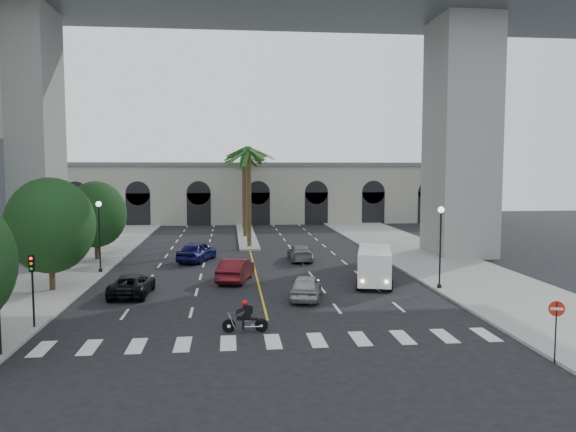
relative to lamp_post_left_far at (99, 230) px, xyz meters
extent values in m
plane|color=black|center=(11.40, -16.00, -3.22)|extent=(140.00, 140.00, 0.00)
cube|color=gray|center=(-3.60, -1.00, -3.15)|extent=(8.00, 100.00, 0.15)
cube|color=gray|center=(26.40, -1.00, -3.15)|extent=(8.00, 100.00, 0.15)
cube|color=gray|center=(11.40, 22.00, -3.12)|extent=(2.00, 24.00, 0.20)
cube|color=#B0AC9E|center=(11.40, 39.00, 0.78)|extent=(70.00, 10.00, 8.00)
cube|color=slate|center=(11.40, 39.00, 5.03)|extent=(71.00, 10.50, 0.50)
cube|color=gray|center=(29.90, 6.00, 7.18)|extent=(5.00, 6.00, 20.80)
cube|color=gray|center=(-7.10, 6.00, 7.18)|extent=(5.00, 6.00, 20.80)
cylinder|color=#47331E|center=(11.40, 12.00, 1.53)|extent=(0.40, 0.40, 9.50)
cylinder|color=#47331E|center=(11.50, 16.00, 1.68)|extent=(0.40, 0.40, 9.80)
cylinder|color=#47331E|center=(11.20, 20.00, 1.43)|extent=(0.40, 0.40, 9.30)
cylinder|color=#47331E|center=(11.55, 24.00, 1.83)|extent=(0.40, 0.40, 10.10)
cylinder|color=#47331E|center=(11.30, 28.00, 1.58)|extent=(0.40, 0.40, 9.60)
cylinder|color=#47331E|center=(11.60, 32.00, 1.73)|extent=(0.40, 0.40, 9.90)
cylinder|color=#382616|center=(-1.60, -6.00, -2.00)|extent=(0.36, 0.36, 2.45)
ellipsoid|color=black|center=(-1.60, -6.00, 0.99)|extent=(5.44, 5.44, 5.98)
cylinder|color=#382616|center=(-1.60, 6.00, -2.09)|extent=(0.36, 0.36, 2.27)
ellipsoid|color=black|center=(-1.60, 6.00, 0.68)|extent=(5.04, 5.04, 5.54)
cylinder|color=black|center=(0.00, 0.00, -3.04)|extent=(0.28, 0.28, 0.36)
cylinder|color=black|center=(0.00, 0.00, -0.62)|extent=(0.11, 0.11, 5.00)
sphere|color=white|center=(0.00, 0.00, 1.93)|extent=(0.40, 0.40, 0.40)
cylinder|color=black|center=(22.80, -8.00, -3.04)|extent=(0.28, 0.28, 0.36)
cylinder|color=black|center=(22.80, -8.00, -0.62)|extent=(0.11, 0.11, 5.00)
sphere|color=white|center=(22.80, -8.00, 1.93)|extent=(0.40, 0.40, 0.40)
cylinder|color=black|center=(0.10, -14.50, -1.47)|extent=(0.10, 0.10, 3.50)
cube|color=black|center=(0.10, -14.50, 0.03)|extent=(0.25, 0.18, 0.80)
cylinder|color=black|center=(9.43, -15.90, -2.90)|extent=(0.64, 0.14, 0.64)
cylinder|color=black|center=(10.97, -15.98, -2.90)|extent=(0.64, 0.14, 0.64)
cube|color=silver|center=(10.25, -15.94, -2.82)|extent=(0.44, 0.32, 0.28)
cube|color=black|center=(10.09, -15.93, -2.52)|extent=(0.60, 0.27, 0.21)
cube|color=black|center=(10.57, -15.96, -2.56)|extent=(0.49, 0.28, 0.13)
cylinder|color=black|center=(9.67, -15.91, -2.28)|extent=(0.06, 0.59, 0.03)
cube|color=black|center=(10.33, -15.95, -2.16)|extent=(0.30, 0.42, 0.55)
cube|color=black|center=(10.50, -15.96, -2.10)|extent=(0.17, 0.33, 0.41)
sphere|color=red|center=(10.18, -15.94, -1.79)|extent=(0.28, 0.28, 0.28)
imported|color=#9D9CA1|center=(14.00, -9.50, -2.49)|extent=(2.58, 4.57, 1.47)
imported|color=#511015|center=(9.90, -3.81, -2.42)|extent=(2.79, 5.11, 1.60)
imported|color=black|center=(3.54, -7.47, -2.56)|extent=(2.44, 4.89, 1.33)
imported|color=slate|center=(15.37, 4.19, -2.55)|extent=(1.98, 4.68, 1.35)
imported|color=#10114D|center=(6.77, 4.71, -2.38)|extent=(3.51, 5.33, 1.69)
cube|color=white|center=(19.10, -5.92, -1.86)|extent=(3.46, 6.00, 2.09)
cube|color=black|center=(18.42, -8.50, -1.60)|extent=(1.94, 0.75, 0.89)
cylinder|color=black|center=(17.63, -7.59, -2.86)|extent=(0.47, 0.78, 0.73)
cylinder|color=black|center=(19.56, -8.10, -2.86)|extent=(0.47, 0.78, 0.73)
cylinder|color=black|center=(18.64, -3.75, -2.86)|extent=(0.47, 0.78, 0.73)
cylinder|color=black|center=(20.57, -4.26, -2.86)|extent=(0.47, 0.78, 0.73)
cylinder|color=black|center=(22.34, -21.54, -1.97)|extent=(0.06, 0.06, 2.50)
cylinder|color=red|center=(22.34, -21.54, -0.98)|extent=(0.61, 0.21, 0.62)
cube|color=silver|center=(22.34, -21.54, -0.98)|extent=(0.47, 0.16, 0.10)
camera|label=1|loc=(9.51, -42.07, 4.58)|focal=35.00mm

